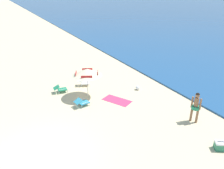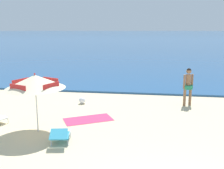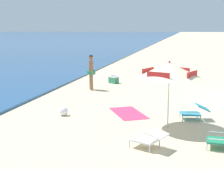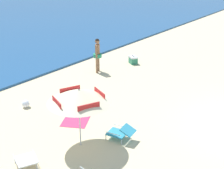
% 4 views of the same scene
% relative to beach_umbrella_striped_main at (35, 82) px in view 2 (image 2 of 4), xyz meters
% --- Properties ---
extents(ocean_water, '(800.00, 800.00, 0.10)m').
position_rel_beach_umbrella_striped_main_xyz_m(ocean_water, '(4.39, 405.64, -1.66)').
color(ocean_water, '#235184').
rests_on(ocean_water, ground).
extents(beach_umbrella_striped_main, '(2.73, 2.73, 1.99)m').
position_rel_beach_umbrella_striped_main_xyz_m(beach_umbrella_striped_main, '(0.00, 0.00, 0.00)').
color(beach_umbrella_striped_main, silver).
rests_on(beach_umbrella_striped_main, ground).
extents(lounge_chair_under_umbrella, '(0.69, 0.96, 0.51)m').
position_rel_beach_umbrella_striped_main_xyz_m(lounge_chair_under_umbrella, '(1.05, -0.79, -1.44)').
color(lounge_chair_under_umbrella, teal).
rests_on(lounge_chair_under_umbrella, ground).
extents(person_standing_near_shore, '(0.45, 0.41, 1.69)m').
position_rel_beach_umbrella_striped_main_xyz_m(person_standing_near_shore, '(5.34, 3.93, -0.73)').
color(person_standing_near_shore, '#8C6042').
rests_on(person_standing_near_shore, ground).
extents(beach_ball, '(0.31, 0.31, 0.31)m').
position_rel_beach_umbrella_striped_main_xyz_m(beach_ball, '(0.59, 3.51, -1.56)').
color(beach_ball, white).
rests_on(beach_ball, ground).
extents(beach_towel, '(2.01, 1.66, 0.01)m').
position_rel_beach_umbrella_striped_main_xyz_m(beach_towel, '(1.38, 1.43, -1.71)').
color(beach_towel, '#DB3866').
rests_on(beach_towel, ground).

